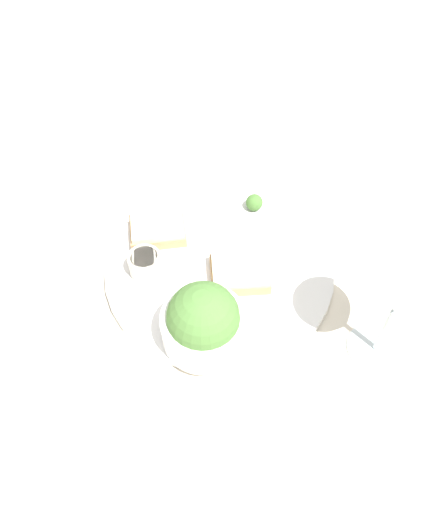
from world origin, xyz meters
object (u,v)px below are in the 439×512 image
Objects in this scene: sauce_ramekin at (145,263)px; cheese_toast_far at (158,229)px; wine_glass at (404,293)px; fork at (303,154)px; cheese_toast_near at (240,273)px; salad_bowl at (203,322)px.

sauce_ramekin is 0.07m from cheese_toast_far.
cheese_toast_far is 0.37m from wine_glass.
sauce_ramekin reaches higher than fork.
cheese_toast_near is at bearing 163.16° from cheese_toast_far.
cheese_toast_near is 0.15m from cheese_toast_far.
cheese_toast_far is 0.32m from fork.
cheese_toast_near is 0.31m from fork.
sauce_ramekin is 0.24× the size of fork.
cheese_toast_near is at bearing 83.72° from fork.
salad_bowl reaches higher than fork.
wine_glass reaches higher than fork.
salad_bowl is at bearing 82.78° from fork.
salad_bowl is at bearing 145.39° from sauce_ramekin.
cheese_toast_far is 0.51× the size of fork.
sauce_ramekin is 0.35m from wine_glass.
fork is (-0.05, -0.42, -0.05)m from salad_bowl.
wine_glass is (-0.20, 0.05, 0.11)m from cheese_toast_near.
cheese_toast_far reaches higher than fork.
wine_glass is 0.93× the size of fork.
sauce_ramekin is 0.47× the size of cheese_toast_near.
salad_bowl is at bearing 129.44° from cheese_toast_far.
sauce_ramekin is 0.14m from cheese_toast_near.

